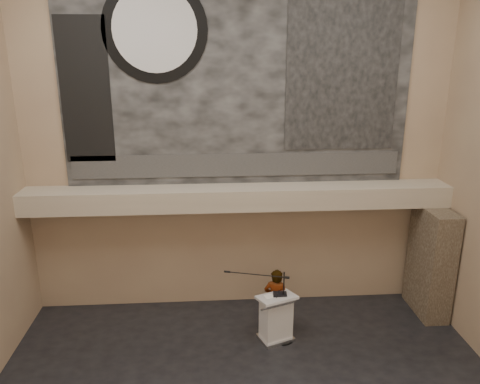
{
  "coord_description": "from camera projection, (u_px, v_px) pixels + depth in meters",
  "views": [
    {
      "loc": [
        -0.7,
        -6.87,
        6.3
      ],
      "look_at": [
        0.0,
        3.2,
        3.2
      ],
      "focal_mm": 35.0,
      "sensor_mm": 36.0,
      "label": 1
    }
  ],
  "objects": [
    {
      "name": "wall_back",
      "position": [
        238.0,
        140.0,
        11.01
      ],
      "size": [
        10.0,
        0.02,
        8.5
      ],
      "primitive_type": "cube",
      "color": "#8F735A",
      "rests_on": "floor"
    },
    {
      "name": "wall_front",
      "position": [
        309.0,
        344.0,
        3.38
      ],
      "size": [
        10.0,
        0.02,
        8.5
      ],
      "primitive_type": "cube",
      "color": "#8F735A",
      "rests_on": "floor"
    },
    {
      "name": "soffit",
      "position": [
        239.0,
        197.0,
        11.01
      ],
      "size": [
        10.0,
        0.8,
        0.5
      ],
      "primitive_type": "cube",
      "color": "tan",
      "rests_on": "wall_back"
    },
    {
      "name": "sprinkler_left",
      "position": [
        171.0,
        211.0,
        10.94
      ],
      "size": [
        0.04,
        0.04,
        0.06
      ],
      "primitive_type": "cylinder",
      "color": "#B2893D",
      "rests_on": "soffit"
    },
    {
      "name": "sprinkler_right",
      "position": [
        318.0,
        207.0,
        11.17
      ],
      "size": [
        0.04,
        0.04,
        0.06
      ],
      "primitive_type": "cylinder",
      "color": "#B2893D",
      "rests_on": "soffit"
    },
    {
      "name": "banner",
      "position": [
        238.0,
        76.0,
        10.56
      ],
      "size": [
        8.0,
        0.05,
        5.0
      ],
      "primitive_type": "cube",
      "color": "black",
      "rests_on": "wall_back"
    },
    {
      "name": "banner_text_strip",
      "position": [
        238.0,
        165.0,
        11.12
      ],
      "size": [
        7.76,
        0.02,
        0.55
      ],
      "primitive_type": "cube",
      "color": "#2E2E2E",
      "rests_on": "banner"
    },
    {
      "name": "banner_clock_rim",
      "position": [
        155.0,
        29.0,
        10.11
      ],
      "size": [
        2.3,
        0.02,
        2.3
      ],
      "primitive_type": "cylinder",
      "rotation": [
        1.57,
        0.0,
        0.0
      ],
      "color": "black",
      "rests_on": "banner"
    },
    {
      "name": "banner_clock_face",
      "position": [
        155.0,
        29.0,
        10.09
      ],
      "size": [
        1.84,
        0.02,
        1.84
      ],
      "primitive_type": "cylinder",
      "rotation": [
        1.57,
        0.0,
        0.0
      ],
      "color": "silver",
      "rests_on": "banner"
    },
    {
      "name": "banner_building_print",
      "position": [
        343.0,
        72.0,
        10.65
      ],
      "size": [
        2.6,
        0.02,
        3.6
      ],
      "primitive_type": "cube",
      "color": "black",
      "rests_on": "banner"
    },
    {
      "name": "banner_brick_print",
      "position": [
        85.0,
        91.0,
        10.38
      ],
      "size": [
        1.1,
        0.02,
        3.2
      ],
      "primitive_type": "cube",
      "color": "black",
      "rests_on": "banner"
    },
    {
      "name": "stone_pier",
      "position": [
        431.0,
        261.0,
        11.36
      ],
      "size": [
        0.6,
        1.4,
        2.7
      ],
      "primitive_type": "cube",
      "color": "#3F3327",
      "rests_on": "floor"
    },
    {
      "name": "lectern",
      "position": [
        276.0,
        318.0,
        10.43
      ],
      "size": [
        0.97,
        0.83,
        1.14
      ],
      "rotation": [
        0.0,
        0.0,
        0.37
      ],
      "color": "silver",
      "rests_on": "floor"
    },
    {
      "name": "binder",
      "position": [
        280.0,
        294.0,
        10.3
      ],
      "size": [
        0.32,
        0.27,
        0.04
      ],
      "primitive_type": "cube",
      "rotation": [
        0.0,
        0.0,
        -0.1
      ],
      "color": "black",
      "rests_on": "lectern"
    },
    {
      "name": "papers",
      "position": [
        270.0,
        297.0,
        10.2
      ],
      "size": [
        0.28,
        0.33,
        0.0
      ],
      "primitive_type": "cube",
      "rotation": [
        0.0,
        0.0,
        0.33
      ],
      "color": "white",
      "rests_on": "lectern"
    },
    {
      "name": "speaker_person",
      "position": [
        276.0,
        300.0,
        10.72
      ],
      "size": [
        0.66,
        0.54,
        1.55
      ],
      "primitive_type": "imported",
      "rotation": [
        0.0,
        0.0,
        2.8
      ],
      "color": "silver",
      "rests_on": "floor"
    },
    {
      "name": "mic_stand",
      "position": [
        280.0,
        328.0,
        10.54
      ],
      "size": [
        1.55,
        0.64,
        1.67
      ],
      "rotation": [
        0.0,
        0.0,
        -0.28
      ],
      "color": "black",
      "rests_on": "floor"
    }
  ]
}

